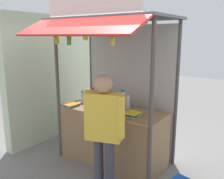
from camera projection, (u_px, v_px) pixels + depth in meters
ground_plane at (112, 161)px, 4.41m from camera, size 20.00×20.00×0.00m
stall_counter at (112, 136)px, 4.31m from camera, size 1.83×0.74×0.97m
stall_structure at (118, 64)px, 4.17m from camera, size 2.03×1.66×2.83m
water_bottle_back_right at (123, 99)px, 4.36m from camera, size 0.08×0.08×0.30m
water_bottle_front_left at (128, 103)px, 4.23m from camera, size 0.06×0.06×0.23m
water_bottle_right at (90, 97)px, 4.64m from camera, size 0.06×0.06×0.23m
water_bottle_rear_center at (97, 98)px, 4.47m from camera, size 0.08×0.08×0.28m
water_bottle_far_left at (93, 96)px, 4.55m from camera, size 0.08×0.08×0.30m
water_bottle_left at (82, 97)px, 4.63m from camera, size 0.06×0.06×0.22m
magazine_stack_front_right at (132, 114)px, 3.89m from camera, size 0.26×0.28×0.05m
magazine_stack_back_left at (114, 112)px, 3.94m from camera, size 0.23×0.29×0.09m
magazine_stack_center at (72, 105)px, 4.38m from camera, size 0.21×0.28×0.04m
banana_bunch_inner_right at (112, 41)px, 3.38m from camera, size 0.09×0.09×0.29m
banana_bunch_inner_left at (85, 36)px, 3.65m from camera, size 0.09×0.09×0.22m
banana_bunch_rightmost at (69, 40)px, 3.86m from camera, size 0.09×0.09×0.30m
banana_bunch_leftmost at (57, 40)px, 4.01m from camera, size 0.09×0.09×0.29m
vendor_person at (104, 125)px, 3.30m from camera, size 0.65×0.35×1.71m
neighbour_wall at (54, 77)px, 5.36m from camera, size 0.20×2.40×2.63m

